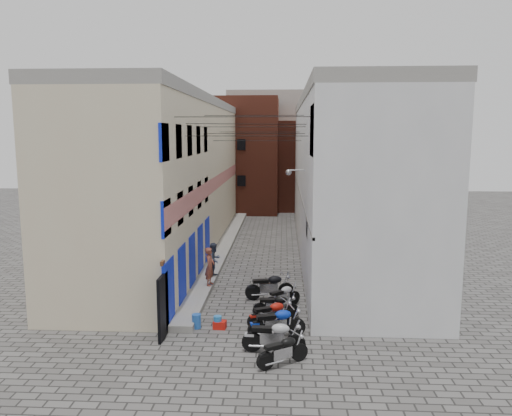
% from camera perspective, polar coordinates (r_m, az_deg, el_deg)
% --- Properties ---
extents(ground, '(90.00, 90.00, 0.00)m').
position_cam_1_polar(ground, '(17.83, -2.03, -14.24)').
color(ground, '#4F4D4B').
rests_on(ground, ground).
extents(plinth, '(0.90, 26.00, 0.25)m').
position_cam_1_polar(plinth, '(30.36, -3.66, -4.41)').
color(plinth, gray).
rests_on(plinth, ground).
extents(building_left, '(5.10, 27.00, 9.00)m').
position_cam_1_polar(building_left, '(30.14, -9.30, 3.82)').
color(building_left, beige).
rests_on(building_left, ground).
extents(building_right, '(5.94, 26.00, 9.00)m').
position_cam_1_polar(building_right, '(29.67, 9.93, 3.75)').
color(building_right, silver).
rests_on(building_right, ground).
extents(building_far_brick_left, '(6.00, 6.00, 10.00)m').
position_cam_1_polar(building_far_brick_left, '(44.56, -1.35, 6.05)').
color(building_far_brick_left, maroon).
rests_on(building_far_brick_left, ground).
extents(building_far_brick_right, '(5.00, 6.00, 8.00)m').
position_cam_1_polar(building_far_brick_right, '(46.49, 5.03, 4.89)').
color(building_far_brick_right, maroon).
rests_on(building_far_brick_right, ground).
extents(building_far_concrete, '(8.00, 5.00, 11.00)m').
position_cam_1_polar(building_far_concrete, '(50.42, 1.47, 6.90)').
color(building_far_concrete, gray).
rests_on(building_far_concrete, ground).
extents(far_shopfront, '(2.00, 0.30, 2.40)m').
position_cam_1_polar(far_shopfront, '(41.99, 1.08, 0.70)').
color(far_shopfront, black).
rests_on(far_shopfront, ground).
extents(overhead_wires, '(5.80, 13.02, 1.32)m').
position_cam_1_polar(overhead_wires, '(24.07, -0.45, 9.04)').
color(overhead_wires, black).
rests_on(overhead_wires, ground).
extents(motorcycle_a, '(1.79, 1.43, 1.02)m').
position_cam_1_polar(motorcycle_a, '(15.51, 3.08, -15.81)').
color(motorcycle_a, black).
rests_on(motorcycle_a, ground).
extents(motorcycle_b, '(2.07, 0.76, 1.18)m').
position_cam_1_polar(motorcycle_b, '(16.28, 2.03, -14.28)').
color(motorcycle_b, '#A4A3A8').
rests_on(motorcycle_b, ground).
extents(motorcycle_c, '(2.12, 1.16, 1.17)m').
position_cam_1_polar(motorcycle_c, '(17.38, 2.39, -12.79)').
color(motorcycle_c, '#0B2AA8').
rests_on(motorcycle_c, ground).
extents(motorcycle_d, '(1.93, 1.30, 1.07)m').
position_cam_1_polar(motorcycle_d, '(18.26, 1.81, -11.87)').
color(motorcycle_d, '#A7160B').
rests_on(motorcycle_d, ground).
extents(motorcycle_e, '(1.75, 0.56, 1.01)m').
position_cam_1_polar(motorcycle_e, '(19.19, 2.27, -10.95)').
color(motorcycle_e, black).
rests_on(motorcycle_e, ground).
extents(motorcycle_f, '(1.69, 1.57, 1.02)m').
position_cam_1_polar(motorcycle_f, '(20.23, 3.09, -9.91)').
color(motorcycle_f, '#A6A6AA').
rests_on(motorcycle_f, ground).
extents(motorcycle_g, '(2.18, 1.13, 1.21)m').
position_cam_1_polar(motorcycle_g, '(21.18, 1.57, -8.78)').
color(motorcycle_g, black).
rests_on(motorcycle_g, ground).
extents(person_a, '(0.48, 0.67, 1.70)m').
position_cam_1_polar(person_a, '(22.21, -5.30, -6.66)').
color(person_a, brown).
rests_on(person_a, plinth).
extents(person_b, '(0.92, 0.98, 1.60)m').
position_cam_1_polar(person_b, '(23.55, -4.80, -5.90)').
color(person_b, '#353D50').
rests_on(person_b, plinth).
extents(water_jug_near, '(0.35, 0.35, 0.46)m').
position_cam_1_polar(water_jug_near, '(18.29, -4.41, -12.89)').
color(water_jug_near, '#2778C7').
rests_on(water_jug_near, ground).
extents(water_jug_far, '(0.43, 0.43, 0.51)m').
position_cam_1_polar(water_jug_far, '(18.39, -6.82, -12.72)').
color(water_jug_far, blue).
rests_on(water_jug_far, ground).
extents(red_crate, '(0.47, 0.37, 0.28)m').
position_cam_1_polar(red_crate, '(18.32, -4.16, -13.16)').
color(red_crate, red).
rests_on(red_crate, ground).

